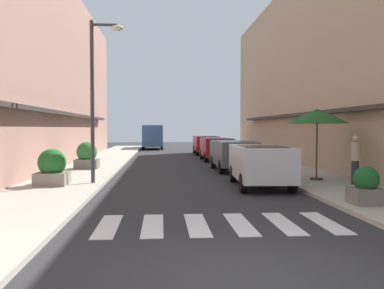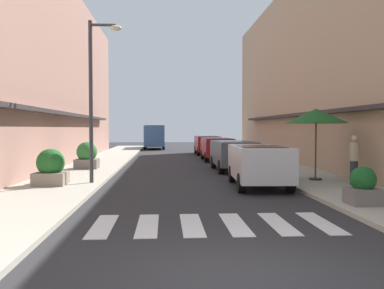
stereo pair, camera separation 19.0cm
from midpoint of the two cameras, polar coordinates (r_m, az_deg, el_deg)
name	(u,v)px [view 1 (the left image)]	position (r m, az deg, el deg)	size (l,w,h in m)	color
ground_plane	(186,170)	(20.91, -1.03, -3.50)	(83.44, 83.44, 0.00)	#2B2B2D
sidewalk_left	(88,170)	(21.19, -14.12, -3.33)	(2.98, 53.10, 0.12)	#ADA899
sidewalk_right	(281,168)	(21.70, 11.75, -3.18)	(2.98, 53.10, 0.12)	#ADA899
building_row_left	(9,67)	(23.18, -23.74, 9.54)	(5.50, 36.13, 10.23)	#A87A6B
building_row_right	(351,66)	(24.06, 20.56, 9.91)	(5.50, 36.13, 10.73)	tan
crosswalk	(219,224)	(9.30, 3.04, -10.73)	(5.20, 2.20, 0.01)	silver
parked_car_near	(260,161)	(15.07, 8.90, -2.25)	(1.97, 4.22, 1.47)	silver
parked_car_mid	(233,152)	(20.59, 5.35, -1.03)	(1.85, 4.15, 1.47)	#4C5156
parked_car_far	(216,146)	(26.95, 3.09, -0.26)	(1.82, 3.95, 1.47)	maroon
parked_car_distant	(206,143)	(33.12, 1.73, 0.21)	(1.81, 4.12, 1.47)	maroon
delivery_van	(153,135)	(42.13, -5.50, 1.30)	(2.08, 5.43, 2.37)	#33598C
street_lamp	(97,85)	(15.62, -13.07, 7.85)	(1.19, 0.28, 5.81)	#38383D
cafe_umbrella	(317,116)	(16.70, 16.27, 3.69)	(2.36, 2.36, 2.71)	#262626
planter_corner	(366,187)	(11.81, 22.08, -5.35)	(0.77, 0.77, 0.98)	slate
planter_midblock	(52,168)	(15.41, -18.76, -3.09)	(1.08, 1.08, 1.26)	gray
planter_far	(87,156)	(21.16, -14.30, -1.55)	(1.09, 1.09, 1.30)	slate
pedestrian_walking_near	(355,159)	(15.70, 20.92, -1.81)	(0.34, 0.34, 1.72)	#282B33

